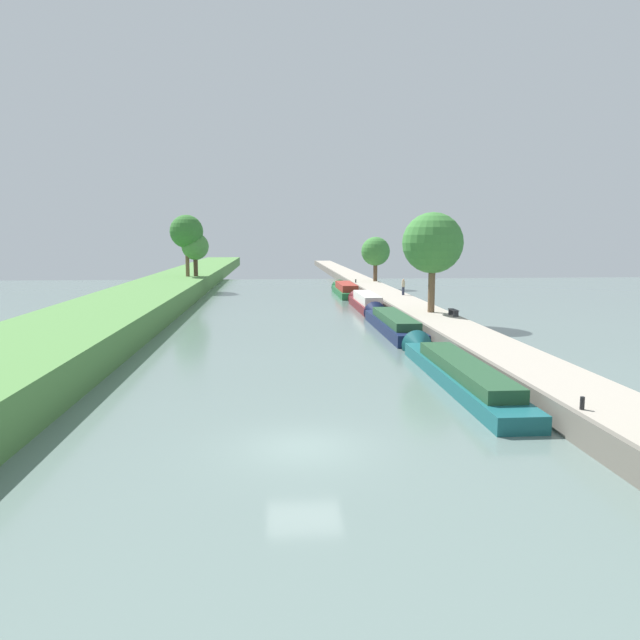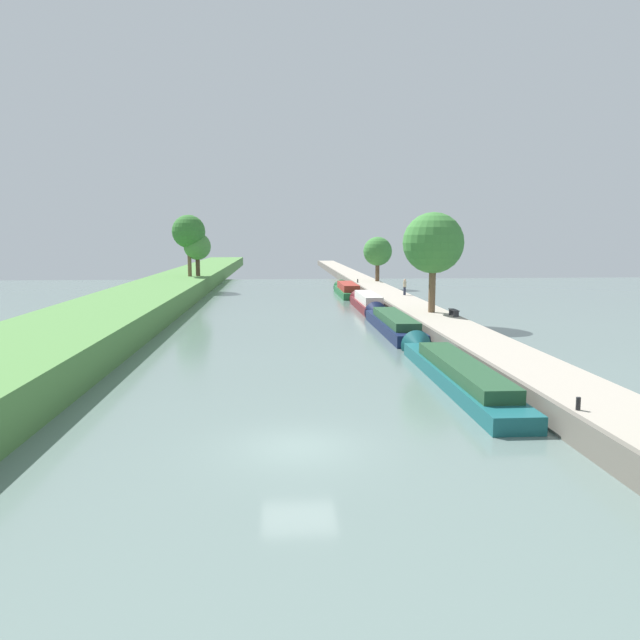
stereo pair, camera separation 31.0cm
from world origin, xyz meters
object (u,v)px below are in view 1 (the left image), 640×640
Objects in this scene: narrowboat_teal at (455,370)px; person_walking at (403,286)px; narrowboat_maroon at (365,302)px; park_bench at (453,311)px; narrowboat_navy at (391,322)px; mooring_bollard_far at (356,281)px; mooring_bollard_near at (582,403)px; narrowboat_green at (345,290)px.

person_walking reaches higher than narrowboat_teal.
narrowboat_teal is at bearing -90.16° from narrowboat_maroon.
person_walking is at bearing 91.19° from park_bench.
mooring_bollard_far reaches higher than narrowboat_navy.
mooring_bollard_far is at bearing 87.84° from narrowboat_teal.
mooring_bollard_near reaches higher than narrowboat_navy.
mooring_bollard_near is at bearing -96.73° from park_bench.
person_walking reaches higher than narrowboat_green.
person_walking is (4.43, 16.26, 1.33)m from narrowboat_navy.
narrowboat_navy is 13.28m from narrowboat_maroon.
mooring_bollard_near is at bearing -93.60° from person_walking.
person_walking reaches higher than narrowboat_navy.
narrowboat_green is (-0.22, 27.60, 0.04)m from narrowboat_navy.
mooring_bollard_far is (-2.57, 16.94, -0.65)m from person_walking.
narrowboat_teal is 32.67m from person_walking.
narrowboat_maroon is 0.96× the size of narrowboat_green.
narrowboat_green is at bearing 100.24° from park_bench.
narrowboat_teal is 10.71× the size of park_bench.
mooring_bollard_far is (1.85, 33.20, 0.68)m from narrowboat_navy.
person_walking is 16.24m from park_bench.
mooring_bollard_far is 0.30× the size of park_bench.
narrowboat_green reaches higher than mooring_bollard_near.
narrowboat_green reaches higher than mooring_bollard_far.
mooring_bollard_near is 1.00× the size of mooring_bollard_far.
narrowboat_maroon is 8.28× the size of park_bench.
narrowboat_maroon is 27.59× the size of mooring_bollard_near.
narrowboat_maroon is at bearing 89.67° from narrowboat_navy.
narrowboat_maroon is (0.08, 13.28, 0.08)m from narrowboat_navy.
narrowboat_maroon reaches higher than mooring_bollard_far.
narrowboat_teal is 1.25× the size of narrowboat_green.
narrowboat_navy is 33.26m from mooring_bollard_far.
person_walking is 1.11× the size of park_bench.
narrowboat_teal is 9.68× the size of person_walking.
mooring_bollard_far is (1.86, 49.28, 0.73)m from narrowboat_teal.
person_walking is at bearing 74.78° from narrowboat_navy.
park_bench is at bearing 73.52° from narrowboat_teal.
narrowboat_navy is 1.19× the size of narrowboat_maroon.
narrowboat_green is 8.59× the size of park_bench.
park_bench reaches higher than narrowboat_navy.
narrowboat_navy is 32.77× the size of mooring_bollard_near.
mooring_bollard_near is (2.07, -52.19, 0.64)m from narrowboat_green.
park_bench is at bearing -79.76° from narrowboat_green.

